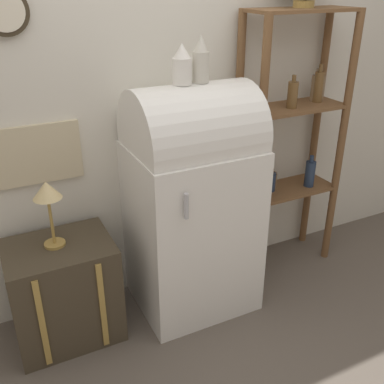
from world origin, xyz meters
The scene contains 8 objects.
ground_plane centered at (0.00, 0.00, 0.00)m, with size 12.00×12.00×0.00m, color #60564C.
wall_back centered at (0.00, 0.57, 1.35)m, with size 7.00×0.09×2.70m.
refrigerator centered at (0.00, 0.26, 0.71)m, with size 0.68×0.61×1.37m.
suitcase_trunk centered at (-0.78, 0.30, 0.29)m, with size 0.56×0.44×0.59m.
shelf_unit centered at (0.77, 0.38, 0.96)m, with size 0.70×0.30×1.71m.
vase_left centered at (-0.05, 0.27, 1.46)m, with size 0.10×0.10×0.20m.
vase_center centered at (0.05, 0.27, 1.48)m, with size 0.08×0.08×0.24m.
desk_lamp centered at (-0.78, 0.31, 0.88)m, with size 0.14×0.14×0.37m.
Camera 1 is at (-1.03, -1.81, 1.86)m, focal length 42.00 mm.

